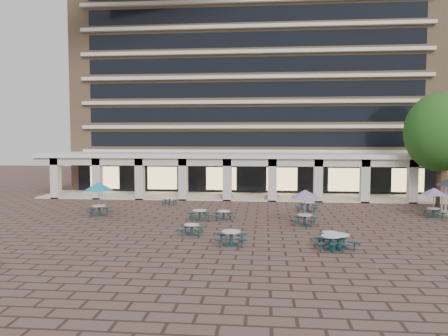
{
  "coord_description": "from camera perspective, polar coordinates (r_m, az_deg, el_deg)",
  "views": [
    {
      "loc": [
        1.43,
        -28.43,
        5.96
      ],
      "look_at": [
        -1.53,
        3.0,
        3.75
      ],
      "focal_mm": 35.0,
      "sensor_mm": 36.0,
      "label": 1
    }
  ],
  "objects": [
    {
      "name": "retail_arcade",
      "position": [
        43.36,
        3.48,
        0.08
      ],
      "size": [
        42.0,
        6.6,
        4.4
      ],
      "color": "white",
      "rests_on": "ground"
    },
    {
      "name": "picnic_table_8",
      "position": [
        26.91,
        -4.24,
        -7.91
      ],
      "size": [
        1.57,
        1.57,
        0.68
      ],
      "rotation": [
        0.0,
        0.0,
        -0.03
      ],
      "color": "#153940",
      "rests_on": "ground"
    },
    {
      "name": "planter_left",
      "position": [
        41.87,
        0.19,
        -3.58
      ],
      "size": [
        1.5,
        0.6,
        1.16
      ],
      "color": "gray",
      "rests_on": "ground"
    },
    {
      "name": "picnic_table_12",
      "position": [
        39.05,
        -7.15,
        -4.23
      ],
      "size": [
        1.46,
        1.46,
        0.65
      ],
      "rotation": [
        0.0,
        0.0,
        0.01
      ],
      "color": "#153940",
      "rests_on": "ground"
    },
    {
      "name": "picnic_table_10",
      "position": [
        35.9,
        10.89,
        -4.85
      ],
      "size": [
        2.08,
        2.08,
        0.8
      ],
      "rotation": [
        0.0,
        0.0,
        -0.25
      ],
      "color": "#153940",
      "rests_on": "ground"
    },
    {
      "name": "picnic_table_1",
      "position": [
        24.41,
        0.95,
        -8.97
      ],
      "size": [
        1.87,
        1.87,
        0.8
      ],
      "rotation": [
        0.0,
        0.0,
        0.06
      ],
      "color": "#153940",
      "rests_on": "ground"
    },
    {
      "name": "picnic_table_7",
      "position": [
        24.12,
        13.8,
        -9.28
      ],
      "size": [
        1.81,
        1.81,
        0.78
      ],
      "rotation": [
        0.0,
        0.0,
        -0.06
      ],
      "color": "#153940",
      "rests_on": "ground"
    },
    {
      "name": "picnic_table_2",
      "position": [
        24.37,
        14.78,
        -9.11
      ],
      "size": [
        2.15,
        2.15,
        0.81
      ],
      "rotation": [
        0.0,
        0.0,
        0.3
      ],
      "color": "#153940",
      "rests_on": "ground"
    },
    {
      "name": "apartment_building",
      "position": [
        54.33,
        3.91,
        11.01
      ],
      "size": [
        40.0,
        15.5,
        25.2
      ],
      "color": "#997956",
      "rests_on": "ground"
    },
    {
      "name": "picnic_table_9",
      "position": [
        31.76,
        -0.05,
        -6.09
      ],
      "size": [
        1.64,
        1.64,
        0.66
      ],
      "rotation": [
        0.0,
        0.0,
        0.15
      ],
      "color": "#153940",
      "rests_on": "ground"
    },
    {
      "name": "picnic_table_3",
      "position": [
        25.47,
        13.7,
        -8.72
      ],
      "size": [
        1.76,
        1.76,
        0.67
      ],
      "rotation": [
        0.0,
        0.0,
        -0.3
      ],
      "color": "#153940",
      "rests_on": "ground"
    },
    {
      "name": "picnic_table_11",
      "position": [
        36.16,
        25.72,
        -2.89
      ],
      "size": [
        1.9,
        1.9,
        2.2
      ],
      "rotation": [
        0.0,
        0.0,
        -0.07
      ],
      "color": "#153940",
      "rests_on": "ground"
    },
    {
      "name": "picnic_table_5",
      "position": [
        31.6,
        -3.21,
        -6.04
      ],
      "size": [
        1.99,
        1.99,
        0.75
      ],
      "rotation": [
        0.0,
        0.0,
        0.3
      ],
      "color": "#153940",
      "rests_on": "ground"
    },
    {
      "name": "picnic_table_4",
      "position": [
        34.52,
        -16.06,
        -2.48
      ],
      "size": [
        2.2,
        2.2,
        2.54
      ],
      "rotation": [
        0.0,
        0.0,
        0.35
      ],
      "color": "#153940",
      "rests_on": "ground"
    },
    {
      "name": "ground",
      "position": [
        29.09,
        2.48,
        -7.82
      ],
      "size": [
        120.0,
        120.0,
        0.0
      ],
      "primitive_type": "plane",
      "color": "brown",
      "rests_on": "ground"
    },
    {
      "name": "picnic_table_6",
      "position": [
        30.04,
        10.55,
        -3.53
      ],
      "size": [
        2.1,
        2.1,
        2.42
      ],
      "rotation": [
        0.0,
        0.0,
        -0.25
      ],
      "color": "#153940",
      "rests_on": "ground"
    },
    {
      "name": "planter_right",
      "position": [
        41.71,
        6.3,
        -3.63
      ],
      "size": [
        1.5,
        0.68,
        1.17
      ],
      "color": "gray",
      "rests_on": "ground"
    },
    {
      "name": "tree_east_c",
      "position": [
        41.7,
        26.39,
        4.24
      ],
      "size": [
        5.91,
        5.91,
        9.84
      ],
      "color": "#462C1C",
      "rests_on": "ground"
    }
  ]
}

